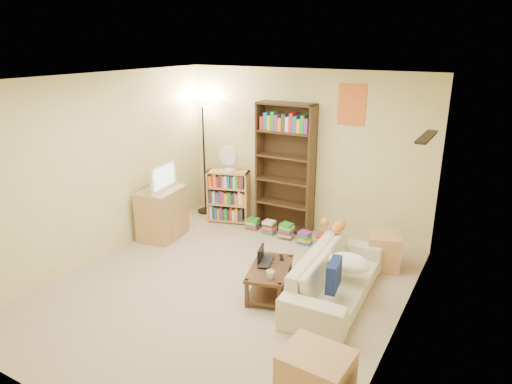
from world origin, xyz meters
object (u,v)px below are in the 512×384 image
(sofa, at_px, (336,277))
(tabby_cat, at_px, (336,226))
(coffee_table, at_px, (270,278))
(tv_stand, at_px, (162,213))
(laptop, at_px, (270,262))
(short_bookshelf, at_px, (228,197))
(tall_bookshelf, at_px, (285,165))
(floor_lamp, at_px, (203,123))
(desk_fan, at_px, (229,158))
(television, at_px, (160,177))
(mug, at_px, (270,275))
(end_cabinet, at_px, (316,377))
(side_table, at_px, (384,251))

(sofa, bearing_deg, tabby_cat, 18.61)
(coffee_table, distance_m, tv_stand, 2.33)
(coffee_table, xyz_separation_m, laptop, (-0.05, 0.10, 0.15))
(short_bookshelf, bearing_deg, laptop, -60.93)
(tall_bookshelf, distance_m, floor_lamp, 1.62)
(tabby_cat, xyz_separation_m, desk_fan, (-2.07, 0.66, 0.50))
(television, height_order, short_bookshelf, television)
(laptop, distance_m, television, 2.32)
(desk_fan, bearing_deg, television, -121.10)
(coffee_table, bearing_deg, laptop, 100.46)
(tabby_cat, distance_m, mug, 1.29)
(television, relative_size, desk_fan, 1.54)
(tall_bookshelf, bearing_deg, tv_stand, -142.57)
(tabby_cat, xyz_separation_m, short_bookshelf, (-2.12, 0.70, -0.17))
(laptop, bearing_deg, sofa, -89.89)
(tv_stand, bearing_deg, desk_fan, 50.86)
(mug, bearing_deg, sofa, 42.74)
(laptop, bearing_deg, desk_fan, 30.00)
(sofa, height_order, tv_stand, tv_stand)
(sofa, relative_size, tall_bookshelf, 0.93)
(coffee_table, height_order, television, television)
(coffee_table, xyz_separation_m, mug, (0.13, -0.23, 0.18))
(desk_fan, relative_size, floor_lamp, 0.22)
(coffee_table, height_order, desk_fan, desk_fan)
(tabby_cat, distance_m, end_cabinet, 2.45)
(tabby_cat, bearing_deg, end_cabinet, -73.43)
(short_bookshelf, bearing_deg, tv_stand, -134.26)
(laptop, height_order, end_cabinet, end_cabinet)
(tv_stand, bearing_deg, tall_bookshelf, 30.93)
(tabby_cat, distance_m, desk_fan, 2.23)
(sofa, xyz_separation_m, tall_bookshelf, (-1.45, 1.57, 0.79))
(end_cabinet, bearing_deg, sofa, 104.52)
(mug, xyz_separation_m, tv_stand, (-2.35, 0.91, -0.01))
(sofa, bearing_deg, end_cabinet, -168.08)
(side_table, bearing_deg, laptop, -130.17)
(side_table, distance_m, end_cabinet, 2.66)
(television, xyz_separation_m, side_table, (3.22, 0.66, -0.72))
(short_bookshelf, bearing_deg, coffee_table, -61.81)
(mug, height_order, short_bookshelf, short_bookshelf)
(laptop, relative_size, television, 0.63)
(tv_stand, relative_size, floor_lamp, 0.39)
(side_table, bearing_deg, desk_fan, 173.08)
(desk_fan, xyz_separation_m, side_table, (2.63, -0.32, -0.87))
(coffee_table, distance_m, tall_bookshelf, 2.19)
(tabby_cat, bearing_deg, coffee_table, -113.76)
(television, distance_m, desk_fan, 1.15)
(tabby_cat, height_order, end_cabinet, tabby_cat)
(desk_fan, bearing_deg, laptop, -44.66)
(floor_lamp, height_order, end_cabinet, floor_lamp)
(mug, bearing_deg, tv_stand, 158.88)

